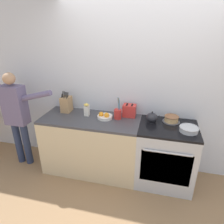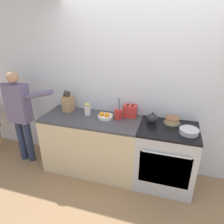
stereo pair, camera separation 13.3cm
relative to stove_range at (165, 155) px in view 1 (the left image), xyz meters
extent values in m
plane|color=#93704C|center=(-0.36, -0.32, -0.45)|extent=(16.00, 16.00, 0.00)
cube|color=silver|center=(-0.36, 0.34, 0.85)|extent=(8.00, 0.04, 2.60)
cube|color=beige|center=(-1.12, 0.00, -0.02)|extent=(1.46, 0.64, 0.87)
cube|color=#3D3D42|center=(-1.12, 0.00, 0.44)|extent=(1.46, 0.64, 0.03)
cube|color=#B7BABF|center=(0.00, 0.00, -0.02)|extent=(0.79, 0.64, 0.88)
cube|color=black|center=(0.00, -0.31, 0.01)|extent=(0.64, 0.01, 0.48)
cylinder|color=#B7BABF|center=(0.00, -0.34, 0.26)|extent=(0.59, 0.02, 0.02)
cube|color=black|center=(0.00, 0.00, 0.44)|extent=(0.79, 0.64, 0.03)
cylinder|color=#4C4C51|center=(0.03, 0.17, 0.46)|extent=(0.24, 0.24, 0.01)
cylinder|color=tan|center=(0.03, 0.17, 0.48)|extent=(0.19, 0.19, 0.04)
cylinder|color=tan|center=(0.03, 0.17, 0.52)|extent=(0.19, 0.19, 0.04)
cylinder|color=brown|center=(0.03, 0.17, 0.54)|extent=(0.20, 0.20, 0.01)
cylinder|color=#232328|center=(-0.24, 0.10, 0.46)|extent=(0.11, 0.11, 0.01)
ellipsoid|color=#232328|center=(-0.24, 0.10, 0.52)|extent=(0.16, 0.16, 0.14)
cone|color=#232328|center=(-0.16, 0.10, 0.55)|extent=(0.08, 0.04, 0.07)
sphere|color=black|center=(-0.24, 0.10, 0.60)|extent=(0.02, 0.02, 0.02)
cylinder|color=#B7BABF|center=(0.24, -0.07, 0.48)|extent=(0.23, 0.23, 0.06)
torus|color=#B7BABF|center=(0.24, -0.07, 0.52)|extent=(0.24, 0.24, 0.01)
cube|color=tan|center=(-1.56, 0.16, 0.57)|extent=(0.14, 0.18, 0.24)
cylinder|color=black|center=(-1.61, 0.12, 0.72)|extent=(0.01, 0.03, 0.06)
cylinder|color=black|center=(-1.56, 0.12, 0.74)|extent=(0.01, 0.04, 0.09)
cylinder|color=black|center=(-1.52, 0.11, 0.74)|extent=(0.01, 0.04, 0.10)
cylinder|color=black|center=(-1.61, 0.15, 0.74)|extent=(0.01, 0.04, 0.09)
cylinder|color=black|center=(-1.56, 0.16, 0.73)|extent=(0.01, 0.04, 0.08)
cylinder|color=black|center=(-1.52, 0.16, 0.73)|extent=(0.01, 0.04, 0.08)
cylinder|color=black|center=(-1.61, 0.20, 0.73)|extent=(0.01, 0.04, 0.08)
cylinder|color=black|center=(-1.56, 0.20, 0.73)|extent=(0.01, 0.03, 0.07)
cylinder|color=red|center=(-0.73, 0.09, 0.52)|extent=(0.11, 0.11, 0.14)
cylinder|color=#A37A51|center=(-0.71, 0.08, 0.65)|extent=(0.04, 0.05, 0.29)
cylinder|color=#B7BABF|center=(-0.73, 0.11, 0.62)|extent=(0.06, 0.01, 0.24)
cylinder|color=teal|center=(-0.70, 0.09, 0.64)|extent=(0.02, 0.07, 0.28)
cylinder|color=teal|center=(-0.71, 0.08, 0.65)|extent=(0.04, 0.04, 0.29)
cylinder|color=silver|center=(-0.91, 0.06, 0.47)|extent=(0.22, 0.22, 0.04)
sphere|color=orange|center=(-0.88, 0.03, 0.52)|extent=(0.08, 0.08, 0.08)
sphere|color=orange|center=(-0.96, 0.04, 0.52)|extent=(0.07, 0.07, 0.07)
cube|color=red|center=(-0.58, 0.21, 0.54)|extent=(0.19, 0.14, 0.18)
cube|color=black|center=(-0.61, 0.21, 0.64)|extent=(0.02, 0.10, 0.00)
cube|color=black|center=(-0.54, 0.21, 0.64)|extent=(0.02, 0.10, 0.00)
cube|color=black|center=(-0.68, 0.21, 0.58)|extent=(0.02, 0.02, 0.01)
cube|color=white|center=(-1.20, 0.09, 0.53)|extent=(0.07, 0.07, 0.16)
pyramid|color=#E0BC4C|center=(-1.20, 0.09, 0.64)|extent=(0.07, 0.07, 0.03)
cylinder|color=#283351|center=(-2.37, -0.11, -0.08)|extent=(0.11, 0.11, 0.74)
cylinder|color=#283351|center=(-2.21, -0.11, -0.08)|extent=(0.11, 0.11, 0.74)
cube|color=slate|center=(-2.29, -0.11, 0.59)|extent=(0.34, 0.20, 0.61)
cylinder|color=slate|center=(-2.50, -0.11, 0.64)|extent=(0.08, 0.08, 0.52)
cylinder|color=slate|center=(-1.90, -0.11, 0.78)|extent=(0.52, 0.08, 0.21)
sphere|color=tan|center=(-2.29, -0.11, 1.01)|extent=(0.18, 0.18, 0.18)
camera|label=1|loc=(-0.18, -2.49, 1.71)|focal=32.00mm
camera|label=2|loc=(-0.05, -2.46, 1.71)|focal=32.00mm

